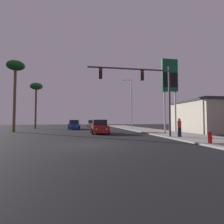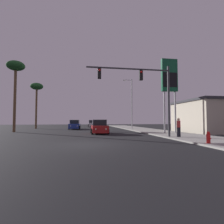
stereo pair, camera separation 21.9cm
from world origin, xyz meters
TOP-DOWN VIEW (x-y plane):
  - ground_plane at (0.00, 0.00)m, footprint 120.00×120.00m
  - sidewalk_right at (9.50, 10.00)m, footprint 5.00×60.00m
  - building_gas_station at (18.00, 9.58)m, footprint 10.30×8.30m
  - car_blue at (-1.98, 21.02)m, footprint 2.04×4.34m
  - car_silver at (1.68, 31.68)m, footprint 2.04×4.33m
  - car_red at (1.57, 9.54)m, footprint 2.04×4.31m
  - traffic_light_mast at (5.26, 3.34)m, footprint 7.66×0.36m
  - street_lamp at (8.17, 19.04)m, footprint 1.74×0.24m
  - gas_station_sign at (10.02, 8.08)m, footprint 2.00×0.42m
  - fire_hydrant at (7.69, -1.48)m, footprint 0.24×0.34m
  - pedestrian_on_sidewalk at (8.14, 2.87)m, footprint 0.34×0.32m
  - palm_tree_near at (-9.71, 14.00)m, footprint 2.40×2.40m
  - palm_tree_mid at (-9.48, 24.00)m, footprint 2.40×2.40m

SIDE VIEW (x-z plane):
  - ground_plane at x=0.00m, z-range 0.00..0.00m
  - sidewalk_right at x=9.50m, z-range 0.00..0.12m
  - fire_hydrant at x=7.69m, z-range 0.11..0.87m
  - car_blue at x=-1.98m, z-range -0.08..1.60m
  - car_silver at x=1.68m, z-range -0.08..1.60m
  - car_red at x=1.57m, z-range -0.08..1.60m
  - pedestrian_on_sidewalk at x=8.14m, z-range 0.20..1.87m
  - building_gas_station at x=18.00m, z-range 0.01..4.31m
  - traffic_light_mast at x=5.26m, z-range 1.49..7.99m
  - street_lamp at x=8.17m, z-range 0.62..9.62m
  - gas_station_sign at x=10.02m, z-range 2.12..11.12m
  - palm_tree_mid at x=-9.48m, z-range 3.29..12.20m
  - palm_tree_near at x=-9.71m, z-range 3.64..13.48m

